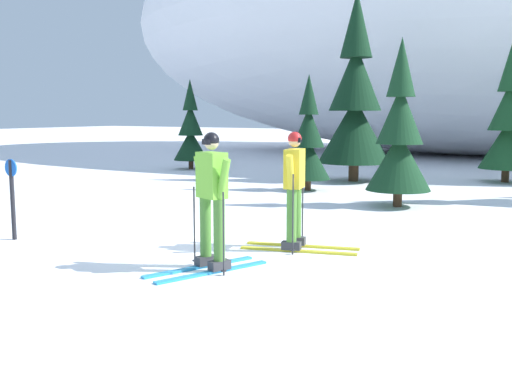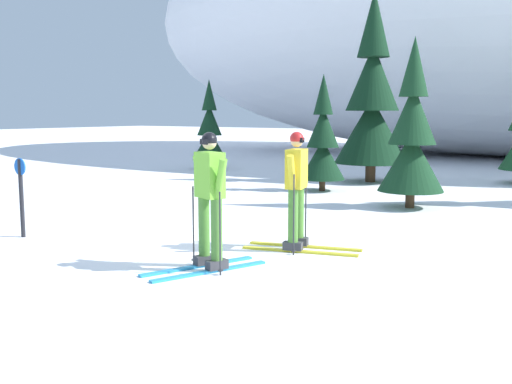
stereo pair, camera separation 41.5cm
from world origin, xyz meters
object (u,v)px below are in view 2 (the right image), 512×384
(skier_yellow_jacket, at_px, (297,188))
(pine_tree_left, at_px, (323,142))
(trail_marker_post, at_px, (21,192))
(skier_lime_jacket, at_px, (209,198))
(pine_tree_far_left, at_px, (210,132))
(pine_tree_center, at_px, (412,137))
(pine_tree_center_left, at_px, (372,103))

(skier_yellow_jacket, xyz_separation_m, pine_tree_left, (-2.88, 6.28, 0.34))
(skier_yellow_jacket, height_order, pine_tree_left, pine_tree_left)
(skier_yellow_jacket, bearing_deg, trail_marker_post, -157.39)
(trail_marker_post, bearing_deg, skier_lime_jacket, 1.99)
(pine_tree_far_left, height_order, pine_tree_center, pine_tree_center)
(trail_marker_post, bearing_deg, pine_tree_far_left, 114.00)
(pine_tree_center_left, relative_size, pine_tree_center, 1.53)
(skier_yellow_jacket, relative_size, pine_tree_left, 0.59)
(pine_tree_left, relative_size, pine_tree_center, 0.84)
(trail_marker_post, bearing_deg, pine_tree_center, 57.22)
(pine_tree_center, bearing_deg, trail_marker_post, -122.78)
(pine_tree_center, bearing_deg, pine_tree_center_left, 123.30)
(skier_yellow_jacket, height_order, trail_marker_post, skier_yellow_jacket)
(skier_lime_jacket, distance_m, pine_tree_left, 8.29)
(skier_yellow_jacket, bearing_deg, skier_lime_jacket, -102.92)
(pine_tree_center, distance_m, trail_marker_post, 7.87)
(skier_lime_jacket, relative_size, pine_tree_center, 0.49)
(skier_lime_jacket, relative_size, pine_tree_far_left, 0.56)
(trail_marker_post, bearing_deg, skier_yellow_jacket, 22.61)
(skier_lime_jacket, xyz_separation_m, trail_marker_post, (-3.84, -0.13, -0.19))
(skier_lime_jacket, height_order, pine_tree_center, pine_tree_center)
(pine_tree_center_left, xyz_separation_m, pine_tree_center, (2.69, -4.09, -0.80))
(pine_tree_far_left, bearing_deg, pine_tree_center_left, -5.57)
(pine_tree_far_left, bearing_deg, skier_lime_jacket, -51.55)
(pine_tree_center_left, distance_m, trail_marker_post, 10.90)
(pine_tree_far_left, height_order, trail_marker_post, pine_tree_far_left)
(skier_lime_jacket, distance_m, trail_marker_post, 3.85)
(pine_tree_left, distance_m, pine_tree_center, 3.25)
(pine_tree_far_left, height_order, pine_tree_center_left, pine_tree_center_left)
(skier_yellow_jacket, bearing_deg, pine_tree_center, 89.69)
(skier_lime_jacket, relative_size, pine_tree_left, 0.59)
(skier_yellow_jacket, height_order, skier_lime_jacket, skier_lime_jacket)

